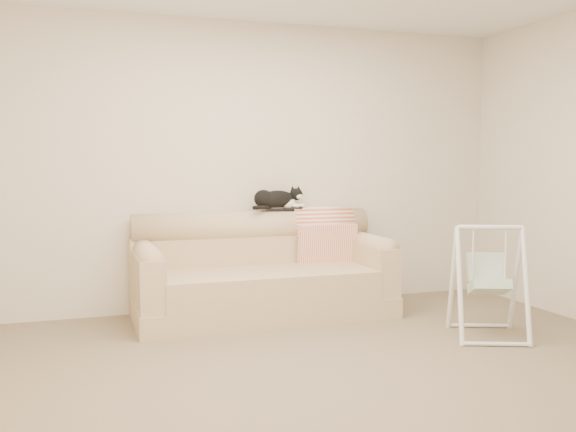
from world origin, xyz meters
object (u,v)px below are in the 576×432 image
object	(u,v)px
sofa	(261,275)
tuxedo_cat	(277,199)
baby_swing	(488,281)
remote_a	(277,209)
remote_b	(293,209)

from	to	relation	value
sofa	tuxedo_cat	distance (m)	0.73
baby_swing	tuxedo_cat	bearing A→B (deg)	130.22
remote_a	tuxedo_cat	xyz separation A→B (m)	(0.01, 0.02, 0.09)
sofa	baby_swing	xyz separation A→B (m)	(1.45, -1.22, 0.08)
tuxedo_cat	remote_a	bearing A→B (deg)	-115.83
sofa	baby_swing	size ratio (longest dim) A/B	2.53
sofa	remote_a	size ratio (longest dim) A/B	12.12
remote_b	tuxedo_cat	distance (m)	0.17
remote_a	baby_swing	xyz separation A→B (m)	(1.24, -1.44, -0.48)
remote_b	tuxedo_cat	size ratio (longest dim) A/B	0.32
remote_a	sofa	bearing A→B (deg)	-133.39
tuxedo_cat	baby_swing	world-z (taller)	tuxedo_cat
sofa	remote_a	xyz separation A→B (m)	(0.21, 0.22, 0.56)
sofa	remote_a	world-z (taller)	remote_a
remote_a	remote_b	distance (m)	0.15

